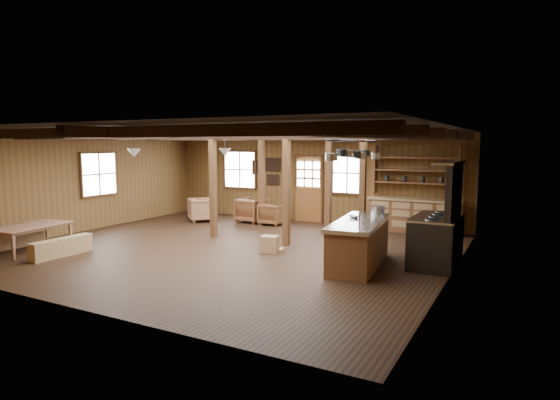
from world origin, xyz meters
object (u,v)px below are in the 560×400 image
(commercial_range, at_px, (439,233))
(armchair_b, at_px, (273,214))
(dining_table, at_px, (32,238))
(armchair_c, at_px, (202,210))
(kitchen_island, at_px, (359,243))
(armchair_a, at_px, (252,210))

(commercial_range, distance_m, armchair_b, 5.98)
(commercial_range, distance_m, dining_table, 9.11)
(dining_table, relative_size, armchair_c, 2.09)
(armchair_b, height_order, armchair_c, armchair_c)
(armchair_b, bearing_deg, commercial_range, 154.25)
(kitchen_island, bearing_deg, commercial_range, 23.13)
(armchair_a, xyz_separation_m, armchair_c, (-1.51, -0.57, -0.01))
(commercial_range, xyz_separation_m, armchair_b, (-5.36, 2.63, -0.35))
(kitchen_island, height_order, dining_table, kitchen_island)
(armchair_a, bearing_deg, kitchen_island, 148.17)
(kitchen_island, relative_size, armchair_a, 3.07)
(kitchen_island, distance_m, commercial_range, 1.65)
(kitchen_island, distance_m, armchair_b, 5.24)
(kitchen_island, distance_m, armchair_a, 5.94)
(dining_table, bearing_deg, kitchen_island, -78.01)
(commercial_range, bearing_deg, dining_table, -159.80)
(kitchen_island, relative_size, armchair_b, 3.57)
(dining_table, distance_m, armchair_a, 6.34)
(dining_table, height_order, armchair_a, armchair_a)
(commercial_range, distance_m, armchair_c, 8.00)
(commercial_range, bearing_deg, armchair_c, 164.31)
(kitchen_island, xyz_separation_m, armchair_c, (-6.28, 2.97, -0.10))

